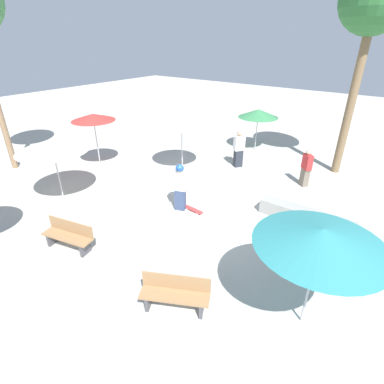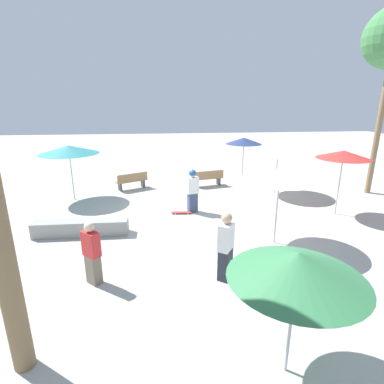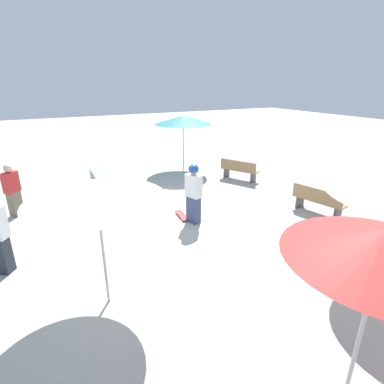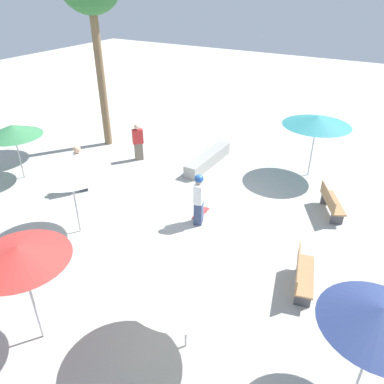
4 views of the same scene
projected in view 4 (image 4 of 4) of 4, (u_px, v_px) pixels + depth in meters
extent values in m
plane|color=#B2AFA8|center=(212.00, 211.00, 12.89)|extent=(60.00, 60.00, 0.00)
cube|color=#38476B|center=(199.00, 212.00, 12.07)|extent=(0.43, 0.36, 0.80)
cube|color=white|center=(199.00, 193.00, 11.70)|extent=(0.52, 0.39, 0.66)
sphere|color=tan|center=(199.00, 180.00, 11.47)|extent=(0.26, 0.26, 0.26)
sphere|color=#1E478C|center=(199.00, 179.00, 11.46)|extent=(0.29, 0.29, 0.29)
cube|color=red|center=(201.00, 213.00, 12.66)|extent=(0.81, 0.27, 0.02)
cylinder|color=silver|center=(203.00, 210.00, 12.89)|extent=(0.06, 0.03, 0.05)
cylinder|color=silver|center=(207.00, 211.00, 12.81)|extent=(0.06, 0.03, 0.05)
cylinder|color=silver|center=(195.00, 216.00, 12.54)|extent=(0.06, 0.03, 0.05)
cylinder|color=silver|center=(199.00, 218.00, 12.46)|extent=(0.06, 0.03, 0.05)
cube|color=gray|center=(208.00, 159.00, 15.87)|extent=(3.11, 0.57, 0.51)
cube|color=#47474C|center=(304.00, 266.00, 10.12)|extent=(0.17, 0.40, 0.40)
cube|color=#47474C|center=(302.00, 299.00, 9.09)|extent=(0.17, 0.40, 0.40)
cube|color=#9E754C|center=(305.00, 275.00, 9.49)|extent=(1.66, 0.80, 0.05)
cube|color=#9E754C|center=(298.00, 267.00, 9.43)|extent=(1.57, 0.41, 0.40)
cube|color=#47474C|center=(327.00, 199.00, 13.18)|extent=(0.25, 0.39, 0.40)
cube|color=#47474C|center=(337.00, 219.00, 12.10)|extent=(0.25, 0.39, 0.40)
cube|color=#9E754C|center=(333.00, 203.00, 12.53)|extent=(1.62, 1.13, 0.05)
cube|color=#9E754C|center=(328.00, 197.00, 12.42)|extent=(1.44, 0.77, 0.40)
cylinder|color=#B7B7BC|center=(75.00, 200.00, 11.28)|extent=(0.05, 0.05, 2.29)
cone|color=white|center=(69.00, 168.00, 10.73)|extent=(2.32, 2.32, 0.33)
cylinder|color=#B7B7BC|center=(19.00, 154.00, 14.50)|extent=(0.05, 0.05, 2.06)
cone|color=#387F4C|center=(13.00, 130.00, 14.02)|extent=(2.12, 2.12, 0.42)
cylinder|color=#B7B7BC|center=(312.00, 148.00, 14.63)|extent=(0.05, 0.05, 2.35)
cone|color=teal|center=(317.00, 121.00, 14.07)|extent=(2.57, 2.57, 0.37)
cylinder|color=#B7B7BC|center=(185.00, 311.00, 7.63)|extent=(0.05, 0.05, 2.16)
cone|color=beige|center=(185.00, 273.00, 7.12)|extent=(2.56, 2.56, 0.37)
cylinder|color=#B7B7BC|center=(32.00, 297.00, 7.78)|extent=(0.05, 0.05, 2.44)
cone|color=red|center=(19.00, 253.00, 7.19)|extent=(1.97, 1.97, 0.31)
cylinder|color=#B7B7BC|center=(367.00, 357.00, 6.70)|extent=(0.05, 0.05, 2.19)
cone|color=navy|center=(381.00, 317.00, 6.18)|extent=(2.06, 2.06, 0.36)
cylinder|color=brown|center=(101.00, 74.00, 16.43)|extent=(0.34, 0.34, 6.51)
cube|color=#726656|center=(139.00, 151.00, 16.32)|extent=(0.42, 0.41, 0.76)
cube|color=red|center=(138.00, 136.00, 15.97)|extent=(0.49, 0.48, 0.62)
sphere|color=beige|center=(137.00, 127.00, 15.75)|extent=(0.25, 0.25, 0.25)
cube|color=#282D38|center=(82.00, 180.00, 13.93)|extent=(0.44, 0.47, 0.83)
cube|color=white|center=(79.00, 162.00, 13.55)|extent=(0.50, 0.56, 0.69)
sphere|color=tan|center=(77.00, 149.00, 13.31)|extent=(0.27, 0.27, 0.27)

